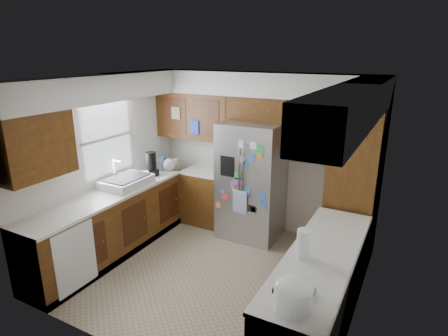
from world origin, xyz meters
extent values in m
plane|color=tan|center=(0.00, 0.00, 0.00)|extent=(3.60, 3.60, 0.00)
cube|color=silver|center=(0.00, 1.60, 1.25)|extent=(3.60, 0.04, 2.50)
cube|color=silver|center=(-1.80, 0.00, 1.25)|extent=(0.04, 3.20, 2.50)
cube|color=silver|center=(1.80, 0.00, 1.25)|extent=(0.04, 3.20, 2.50)
cube|color=silver|center=(0.00, -1.60, 1.25)|extent=(3.60, 0.04, 2.50)
cube|color=white|center=(0.00, 0.00, 2.51)|extent=(3.60, 3.20, 0.02)
cube|color=silver|center=(0.00, 1.41, 2.33)|extent=(3.60, 0.38, 0.35)
cube|color=silver|center=(-1.61, 0.00, 2.33)|extent=(0.38, 3.20, 0.35)
cube|color=silver|center=(1.61, 0.00, 2.33)|extent=(0.38, 3.20, 0.35)
cube|color=#3D240B|center=(-1.14, 1.43, 1.77)|extent=(1.33, 0.34, 0.75)
cube|color=#3D240B|center=(1.14, 1.43, 1.77)|extent=(1.33, 0.34, 0.75)
cube|color=#3D240B|center=(-1.63, -1.15, 1.77)|extent=(0.34, 0.85, 0.75)
cube|color=white|center=(-1.79, 0.10, 1.60)|extent=(0.02, 0.90, 1.05)
cube|color=white|center=(-1.75, 0.10, 1.60)|extent=(0.01, 1.02, 1.15)
cube|color=#2039BE|center=(-1.03, 1.24, 1.62)|extent=(0.16, 0.02, 0.22)
cube|color=beige|center=(-1.39, 1.24, 1.82)|extent=(0.16, 0.02, 0.20)
cube|color=#3D240B|center=(-1.50, -0.30, 0.44)|extent=(0.60, 2.60, 0.88)
cube|color=#3D240B|center=(-0.83, 1.30, 0.44)|extent=(0.75, 0.60, 0.88)
cube|color=silver|center=(-1.50, -0.30, 0.90)|extent=(0.63, 2.60, 0.04)
cube|color=silver|center=(-0.83, 1.30, 0.90)|extent=(0.75, 0.60, 0.04)
cube|color=black|center=(-1.50, -0.30, 0.05)|extent=(0.60, 2.60, 0.10)
cube|color=silver|center=(-1.19, -1.15, 0.46)|extent=(0.01, 0.58, 0.80)
cube|color=#3D240B|center=(1.50, -0.47, 0.44)|extent=(0.60, 2.25, 0.88)
cube|color=silver|center=(1.50, -0.47, 0.90)|extent=(0.63, 2.25, 0.04)
cube|color=black|center=(1.50, -0.47, 0.05)|extent=(0.60, 2.25, 0.10)
cube|color=#3D240B|center=(1.50, 1.15, 1.07)|extent=(0.60, 0.90, 2.15)
cube|color=#A2A2A7|center=(0.00, 1.21, 0.90)|extent=(0.90, 0.75, 1.80)
cylinder|color=silver|center=(-0.03, 0.82, 1.05)|extent=(0.02, 0.02, 0.90)
cylinder|color=silver|center=(0.03, 0.82, 1.05)|extent=(0.02, 0.02, 0.90)
cube|color=black|center=(-0.22, 0.83, 1.20)|extent=(0.22, 0.01, 0.30)
cube|color=white|center=(0.00, 0.80, 0.70)|extent=(0.22, 0.01, 0.34)
cube|color=white|center=(0.02, 0.82, 1.33)|extent=(0.08, 0.00, 0.09)
cube|color=blue|center=(0.15, 0.82, 1.37)|extent=(0.09, 0.00, 0.11)
cube|color=black|center=(0.21, 0.82, 0.61)|extent=(0.08, 0.00, 0.08)
cube|color=blue|center=(0.34, 0.82, 0.84)|extent=(0.09, 0.00, 0.12)
cube|color=green|center=(0.28, 0.82, 1.52)|extent=(0.11, 0.00, 0.12)
cube|color=orange|center=(-0.12, 0.82, 0.86)|extent=(0.05, 0.00, 0.06)
cube|color=#8C4C99|center=(-0.13, 0.82, 0.94)|extent=(0.08, 0.00, 0.10)
cube|color=red|center=(-0.25, 0.82, 0.72)|extent=(0.10, 0.00, 0.09)
cube|color=#8C4C99|center=(0.07, 0.82, 1.55)|extent=(0.06, 0.00, 0.06)
cube|color=blue|center=(-0.29, 0.82, 0.80)|extent=(0.06, 0.00, 0.05)
cube|color=#8C4C99|center=(-0.04, 0.82, 1.00)|extent=(0.11, 0.00, 0.11)
cube|color=orange|center=(-0.37, 0.82, 0.56)|extent=(0.08, 0.00, 0.09)
cube|color=white|center=(-0.01, 0.82, 1.56)|extent=(0.08, 0.00, 0.10)
cube|color=blue|center=(0.06, 0.82, 1.27)|extent=(0.09, 0.00, 0.09)
cube|color=blue|center=(0.12, 0.82, 0.88)|extent=(0.07, 0.00, 0.11)
cube|color=black|center=(0.18, 0.82, 0.62)|extent=(0.11, 0.00, 0.10)
cube|color=orange|center=(0.28, 0.82, 1.42)|extent=(0.08, 0.00, 0.08)
cube|color=white|center=(0.18, 0.82, 1.56)|extent=(0.10, 0.00, 0.10)
cube|color=green|center=(-0.05, 0.82, 1.08)|extent=(0.10, 0.00, 0.11)
cube|color=blue|center=(0.36, 0.82, 0.70)|extent=(0.08, 0.00, 0.10)
cube|color=#3D240B|center=(0.00, 1.43, 1.98)|extent=(0.96, 0.34, 0.35)
sphere|color=blue|center=(-0.16, 1.38, 2.28)|extent=(0.26, 0.26, 0.26)
cylinder|color=black|center=(0.12, 1.45, 2.23)|extent=(0.27, 0.27, 0.16)
ellipsoid|color=#333338|center=(0.12, 1.45, 2.31)|extent=(0.25, 0.25, 0.11)
cube|color=silver|center=(-1.50, 0.10, 0.98)|extent=(0.52, 0.70, 0.12)
cube|color=black|center=(-1.50, 0.10, 1.04)|extent=(0.44, 0.60, 0.02)
cylinder|color=silver|center=(-1.70, 0.10, 1.14)|extent=(0.02, 0.02, 0.30)
cylinder|color=silver|center=(-1.64, 0.10, 1.27)|extent=(0.16, 0.02, 0.02)
cube|color=yellow|center=(-1.36, -0.11, 0.94)|extent=(0.10, 0.18, 0.04)
cube|color=black|center=(-1.45, 0.63, 0.97)|extent=(0.18, 0.14, 0.10)
cylinder|color=black|center=(-1.45, 0.63, 1.16)|extent=(0.16, 0.16, 0.28)
cylinder|color=#A2A2A7|center=(-1.52, 0.88, 1.02)|extent=(0.14, 0.14, 0.20)
sphere|color=silver|center=(-1.38, 0.98, 1.02)|extent=(0.20, 0.20, 0.20)
cube|color=#3F72B2|center=(-1.61, 1.09, 1.01)|extent=(0.14, 0.10, 0.18)
cube|color=#BFB28C|center=(-1.39, 1.20, 0.99)|extent=(0.10, 0.08, 0.14)
cylinder|color=silver|center=(-1.46, 0.51, 0.98)|extent=(0.08, 0.08, 0.11)
cylinder|color=white|center=(1.50, -1.38, 1.02)|extent=(0.30, 0.30, 0.20)
ellipsoid|color=white|center=(1.50, -1.38, 1.12)|extent=(0.29, 0.29, 0.13)
cube|color=black|center=(1.36, -1.38, 1.04)|extent=(0.04, 0.06, 0.04)
cylinder|color=white|center=(1.35, -0.64, 1.07)|extent=(0.13, 0.13, 0.29)
camera|label=1|loc=(2.17, -3.74, 2.79)|focal=30.00mm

